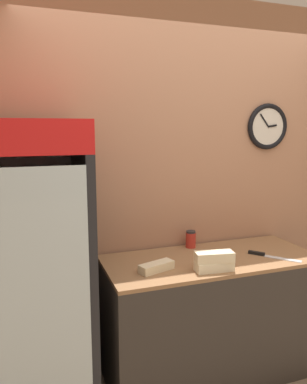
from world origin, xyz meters
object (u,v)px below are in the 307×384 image
sandwich_stack_bottom (214,266)px  condiment_jar (191,239)px  beverage_cooler (26,259)px  sandwich_stack_middle (214,257)px  chefs_knife (267,255)px  sandwich_flat_left (157,267)px

sandwich_stack_bottom → condiment_jar: (0.06, 0.48, 0.03)m
beverage_cooler → sandwich_stack_middle: 1.15m
sandwich_stack_middle → chefs_knife: bearing=13.4°
sandwich_stack_bottom → condiment_jar: condiment_jar is taller
sandwich_flat_left → chefs_knife: sandwich_flat_left is taller
beverage_cooler → chefs_knife: (1.61, -0.15, -0.12)m
sandwich_stack_middle → condiment_jar: 0.48m
sandwich_stack_middle → sandwich_stack_bottom: bearing=0.0°
chefs_knife → condiment_jar: 0.56m
condiment_jar → sandwich_flat_left: bearing=-138.4°
sandwich_flat_left → condiment_jar: size_ratio=1.94×
beverage_cooler → sandwich_flat_left: size_ratio=7.28×
condiment_jar → chefs_knife: bearing=-40.8°
sandwich_flat_left → chefs_knife: bearing=-0.2°
condiment_jar → sandwich_stack_bottom: bearing=-97.2°
beverage_cooler → condiment_jar: (1.18, 0.22, -0.06)m
sandwich_stack_middle → sandwich_flat_left: size_ratio=1.04×
sandwich_stack_middle → condiment_jar: size_ratio=2.01×
sandwich_flat_left → sandwich_stack_bottom: bearing=-18.9°
sandwich_flat_left → condiment_jar: (0.41, 0.36, 0.04)m
chefs_knife → condiment_jar: condiment_jar is taller
sandwich_stack_bottom → sandwich_stack_middle: (0.00, 0.00, 0.06)m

